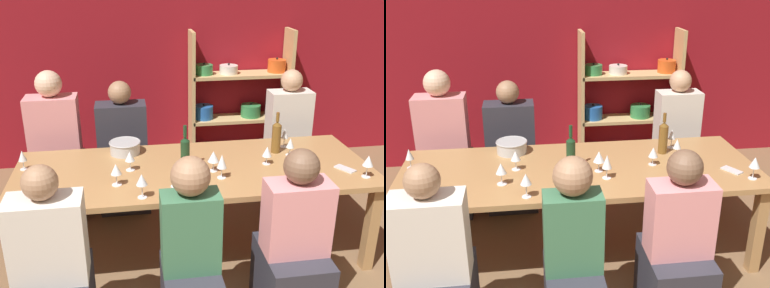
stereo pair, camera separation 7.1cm
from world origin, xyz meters
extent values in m
cube|color=maroon|center=(0.00, 3.83, 1.35)|extent=(8.80, 0.06, 2.70)
cube|color=tan|center=(0.30, 3.63, 0.75)|extent=(0.04, 0.30, 1.49)
cube|color=tan|center=(1.38, 3.63, 0.75)|extent=(0.04, 0.30, 1.49)
cube|color=tan|center=(0.84, 3.63, 0.02)|extent=(1.07, 0.30, 0.04)
cylinder|color=#E0561E|center=(0.44, 3.63, 0.11)|extent=(0.23, 0.23, 0.14)
sphere|color=black|center=(0.44, 3.63, 0.19)|extent=(0.02, 0.02, 0.02)
cylinder|color=black|center=(0.71, 3.63, 0.08)|extent=(0.19, 0.19, 0.10)
sphere|color=black|center=(0.71, 3.63, 0.14)|extent=(0.02, 0.02, 0.02)
cylinder|color=silver|center=(0.98, 3.63, 0.10)|extent=(0.20, 0.20, 0.12)
sphere|color=black|center=(0.98, 3.63, 0.17)|extent=(0.02, 0.02, 0.02)
cylinder|color=red|center=(1.24, 3.63, 0.09)|extent=(0.18, 0.18, 0.10)
sphere|color=black|center=(1.24, 3.63, 0.15)|extent=(0.02, 0.02, 0.02)
cube|color=tan|center=(0.84, 3.63, 0.52)|extent=(1.07, 0.30, 0.04)
cylinder|color=#235BAD|center=(0.44, 3.63, 0.61)|extent=(0.21, 0.21, 0.15)
sphere|color=black|center=(0.44, 3.63, 0.70)|extent=(0.02, 0.02, 0.02)
cylinder|color=#338447|center=(0.98, 3.63, 0.60)|extent=(0.22, 0.22, 0.13)
sphere|color=black|center=(0.98, 3.63, 0.68)|extent=(0.02, 0.02, 0.02)
cylinder|color=black|center=(1.24, 3.63, 0.60)|extent=(0.20, 0.20, 0.12)
sphere|color=black|center=(1.24, 3.63, 0.67)|extent=(0.02, 0.02, 0.02)
cube|color=tan|center=(0.84, 3.63, 1.01)|extent=(1.07, 0.30, 0.04)
cylinder|color=#338447|center=(0.44, 3.63, 1.09)|extent=(0.19, 0.19, 0.11)
sphere|color=black|center=(0.44, 3.63, 1.15)|extent=(0.02, 0.02, 0.02)
cylinder|color=silver|center=(0.71, 3.63, 1.08)|extent=(0.20, 0.20, 0.09)
sphere|color=black|center=(0.71, 3.63, 1.14)|extent=(0.02, 0.02, 0.02)
cylinder|color=#E0561E|center=(1.24, 3.63, 1.10)|extent=(0.20, 0.20, 0.14)
sphere|color=black|center=(1.24, 3.63, 1.18)|extent=(0.02, 0.02, 0.02)
cube|color=#AD7F4C|center=(0.07, 1.95, 0.70)|extent=(2.64, 1.00, 0.04)
cube|color=#AD7F4C|center=(-1.17, 1.53, 0.34)|extent=(0.08, 0.08, 0.68)
cube|color=#AD7F4C|center=(1.30, 1.53, 0.34)|extent=(0.08, 0.08, 0.68)
cube|color=#AD7F4C|center=(-1.17, 2.37, 0.34)|extent=(0.08, 0.08, 0.68)
cube|color=#AD7F4C|center=(1.30, 2.37, 0.34)|extent=(0.08, 0.08, 0.68)
cylinder|color=#B7BABC|center=(-0.44, 2.31, 0.77)|extent=(0.24, 0.24, 0.10)
torus|color=#B7BABC|center=(-0.44, 2.31, 0.81)|extent=(0.25, 0.25, 0.01)
cylinder|color=#19381E|center=(0.00, 1.96, 0.83)|extent=(0.07, 0.07, 0.21)
cone|color=#19381E|center=(0.00, 1.96, 0.95)|extent=(0.07, 0.07, 0.03)
cylinder|color=#19381E|center=(0.00, 1.96, 1.01)|extent=(0.03, 0.03, 0.09)
cylinder|color=brown|center=(0.76, 2.15, 0.83)|extent=(0.07, 0.07, 0.23)
cone|color=brown|center=(0.76, 2.15, 0.96)|extent=(0.07, 0.07, 0.03)
cylinder|color=brown|center=(0.76, 2.15, 1.02)|extent=(0.03, 0.03, 0.07)
cylinder|color=white|center=(0.19, 1.87, 0.72)|extent=(0.06, 0.06, 0.00)
cylinder|color=white|center=(0.19, 1.87, 0.76)|extent=(0.01, 0.01, 0.07)
cone|color=white|center=(0.19, 1.87, 0.84)|extent=(0.08, 0.08, 0.08)
cylinder|color=beige|center=(0.19, 1.87, 0.82)|extent=(0.05, 0.05, 0.03)
cylinder|color=white|center=(0.62, 1.94, 0.72)|extent=(0.06, 0.06, 0.00)
cylinder|color=white|center=(0.62, 1.94, 0.75)|extent=(0.01, 0.01, 0.06)
cone|color=white|center=(0.62, 1.94, 0.82)|extent=(0.07, 0.07, 0.08)
cylinder|color=beige|center=(0.62, 1.94, 0.80)|extent=(0.04, 0.04, 0.03)
cylinder|color=white|center=(-1.18, 2.11, 0.72)|extent=(0.06, 0.06, 0.00)
cylinder|color=white|center=(-1.18, 2.11, 0.76)|extent=(0.01, 0.01, 0.07)
cone|color=white|center=(-1.18, 2.11, 0.83)|extent=(0.06, 0.06, 0.08)
cylinder|color=maroon|center=(-1.18, 2.11, 0.81)|extent=(0.03, 0.03, 0.03)
cylinder|color=white|center=(0.85, 2.07, 0.72)|extent=(0.06, 0.06, 0.00)
cylinder|color=white|center=(0.85, 2.07, 0.76)|extent=(0.01, 0.01, 0.06)
cone|color=white|center=(0.85, 2.07, 0.83)|extent=(0.06, 0.06, 0.08)
cylinder|color=beige|center=(0.85, 2.07, 0.81)|extent=(0.03, 0.03, 0.03)
cylinder|color=white|center=(-0.34, 1.55, 0.72)|extent=(0.06, 0.06, 0.00)
cylinder|color=white|center=(-0.34, 1.55, 0.77)|extent=(0.01, 0.01, 0.09)
cone|color=white|center=(-0.34, 1.55, 0.85)|extent=(0.07, 0.07, 0.08)
cylinder|color=beige|center=(-0.34, 1.55, 0.83)|extent=(0.04, 0.04, 0.03)
cylinder|color=white|center=(-0.50, 1.75, 0.72)|extent=(0.07, 0.07, 0.00)
cylinder|color=white|center=(-0.50, 1.75, 0.76)|extent=(0.01, 0.01, 0.08)
cone|color=white|center=(-0.50, 1.75, 0.84)|extent=(0.07, 0.07, 0.08)
cylinder|color=beige|center=(-0.50, 1.75, 0.82)|extent=(0.04, 0.04, 0.03)
cylinder|color=white|center=(-0.11, 1.67, 0.72)|extent=(0.07, 0.07, 0.00)
cylinder|color=white|center=(-0.11, 1.67, 0.77)|extent=(0.01, 0.01, 0.08)
cone|color=white|center=(-0.11, 1.67, 0.85)|extent=(0.07, 0.07, 0.08)
cylinder|color=beige|center=(-0.11, 1.67, 0.83)|extent=(0.04, 0.04, 0.03)
cylinder|color=white|center=(1.25, 1.61, 0.72)|extent=(0.06, 0.06, 0.00)
cylinder|color=white|center=(1.25, 1.61, 0.77)|extent=(0.01, 0.01, 0.08)
cone|color=white|center=(1.25, 1.61, 0.85)|extent=(0.07, 0.07, 0.08)
cylinder|color=white|center=(-0.40, 1.98, 0.72)|extent=(0.07, 0.07, 0.00)
cylinder|color=white|center=(-0.40, 1.98, 0.76)|extent=(0.01, 0.01, 0.07)
cone|color=white|center=(-0.40, 1.98, 0.83)|extent=(0.07, 0.07, 0.07)
cylinder|color=beige|center=(-0.40, 1.98, 0.81)|extent=(0.04, 0.04, 0.03)
cylinder|color=white|center=(0.23, 1.75, 0.72)|extent=(0.06, 0.06, 0.00)
cylinder|color=white|center=(0.23, 1.75, 0.76)|extent=(0.01, 0.01, 0.07)
cone|color=white|center=(0.23, 1.75, 0.85)|extent=(0.07, 0.07, 0.10)
cylinder|color=maroon|center=(0.23, 1.75, 0.82)|extent=(0.04, 0.04, 0.04)
cylinder|color=white|center=(0.86, 2.25, 0.72)|extent=(0.06, 0.06, 0.00)
cylinder|color=white|center=(0.86, 2.25, 0.76)|extent=(0.01, 0.01, 0.08)
cone|color=white|center=(0.86, 2.25, 0.84)|extent=(0.06, 0.06, 0.08)
cube|color=silver|center=(1.16, 1.75, 0.73)|extent=(0.13, 0.16, 0.01)
cube|color=silver|center=(-0.87, 1.11, 0.74)|extent=(0.41, 0.22, 0.50)
sphere|color=#9E7556|center=(-0.87, 1.11, 1.08)|extent=(0.19, 0.19, 0.19)
cube|color=#2D2D38|center=(-0.46, 2.84, 0.21)|extent=(0.45, 0.56, 0.42)
cube|color=#2D2D38|center=(-0.46, 2.84, 0.70)|extent=(0.45, 0.25, 0.56)
sphere|color=#9E7556|center=(-0.46, 2.84, 1.08)|extent=(0.20, 0.20, 0.20)
cube|color=#2D2D38|center=(0.56, 1.16, 0.24)|extent=(0.39, 0.48, 0.49)
cube|color=pink|center=(0.56, 1.16, 0.72)|extent=(0.39, 0.21, 0.47)
sphere|color=brown|center=(0.56, 1.16, 1.06)|extent=(0.21, 0.21, 0.21)
cube|color=#2D2D38|center=(1.11, 2.82, 0.24)|extent=(0.40, 0.50, 0.48)
cube|color=silver|center=(1.11, 2.82, 0.76)|extent=(0.40, 0.22, 0.56)
sphere|color=tan|center=(1.11, 2.82, 1.14)|extent=(0.20, 0.20, 0.20)
cube|color=#3D7551|center=(-0.08, 1.16, 0.68)|extent=(0.34, 0.19, 0.50)
sphere|color=#9E7556|center=(-0.08, 1.16, 1.04)|extent=(0.23, 0.23, 0.23)
cube|color=#2D2D38|center=(-1.05, 2.79, 0.25)|extent=(0.44, 0.55, 0.49)
cube|color=pink|center=(-1.05, 2.79, 0.79)|extent=(0.44, 0.24, 0.59)
sphere|color=beige|center=(-1.05, 2.79, 1.20)|extent=(0.23, 0.23, 0.23)
camera|label=1|loc=(-0.41, -1.04, 2.12)|focal=42.00mm
camera|label=2|loc=(-0.34, -1.05, 2.12)|focal=42.00mm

